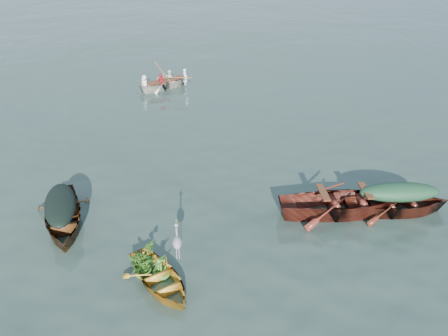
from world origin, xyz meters
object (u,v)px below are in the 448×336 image
(open_wooden_boat, at_px, (341,214))
(rowed_boat, at_px, (166,88))
(green_tarp_boat, at_px, (395,213))
(heron, at_px, (178,247))
(dark_covered_boat, at_px, (65,225))
(yellow_dinghy, at_px, (160,285))

(open_wooden_boat, relative_size, rowed_boat, 1.33)
(green_tarp_boat, height_order, heron, heron)
(dark_covered_boat, bearing_deg, heron, -48.22)
(yellow_dinghy, height_order, heron, heron)
(yellow_dinghy, bearing_deg, open_wooden_boat, -5.67)
(yellow_dinghy, xyz_separation_m, dark_covered_boat, (-2.74, 2.62, 0.00))
(green_tarp_boat, relative_size, rowed_boat, 1.09)
(yellow_dinghy, bearing_deg, rowed_boat, 60.04)
(dark_covered_boat, height_order, green_tarp_boat, dark_covered_boat)
(yellow_dinghy, distance_m, rowed_boat, 14.08)
(heron, bearing_deg, rowed_boat, 61.92)
(dark_covered_boat, height_order, rowed_boat, dark_covered_boat)
(dark_covered_boat, xyz_separation_m, open_wooden_boat, (7.91, -0.24, 0.00))
(open_wooden_boat, bearing_deg, yellow_dinghy, 116.03)
(yellow_dinghy, relative_size, heron, 3.11)
(rowed_boat, height_order, heron, heron)
(rowed_boat, relative_size, heron, 4.18)
(yellow_dinghy, xyz_separation_m, rowed_boat, (-0.11, 14.08, 0.00))
(open_wooden_boat, bearing_deg, rowed_boat, 25.59)
(dark_covered_boat, height_order, open_wooden_boat, open_wooden_boat)
(open_wooden_boat, relative_size, heron, 5.54)
(yellow_dinghy, relative_size, open_wooden_boat, 0.56)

